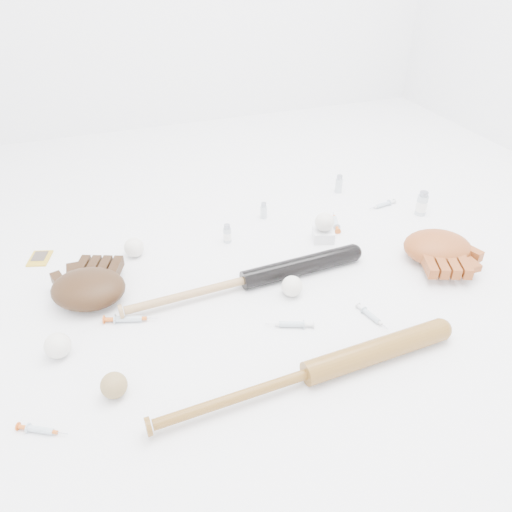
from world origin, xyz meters
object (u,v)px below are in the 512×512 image
object	(u,v)px
glove_dark	(88,288)
bat_wood	(309,373)
pedestal	(323,235)
bat_dark	(246,280)

from	to	relation	value
glove_dark	bat_wood	bearing A→B (deg)	-24.72
pedestal	glove_dark	bearing A→B (deg)	-175.07
bat_dark	glove_dark	bearing A→B (deg)	164.78
glove_dark	bat_dark	bearing A→B (deg)	9.88
bat_dark	glove_dark	xyz separation A→B (m)	(-0.46, 0.10, 0.02)
bat_dark	pedestal	bearing A→B (deg)	22.71
pedestal	bat_dark	bearing A→B (deg)	-154.26
glove_dark	pedestal	size ratio (longest dim) A/B	3.62
pedestal	bat_wood	bearing A→B (deg)	-119.43
bat_dark	pedestal	distance (m)	0.39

